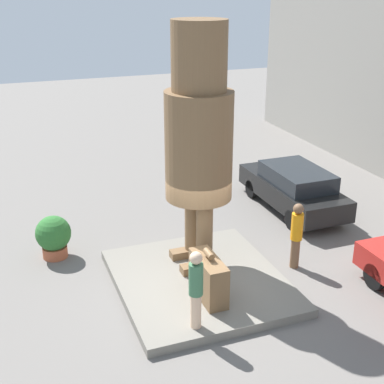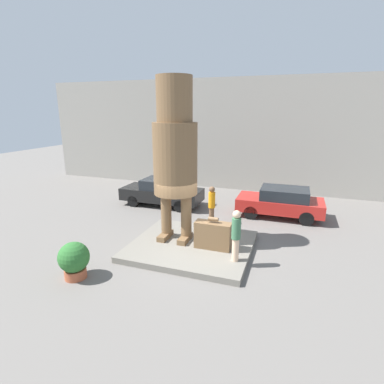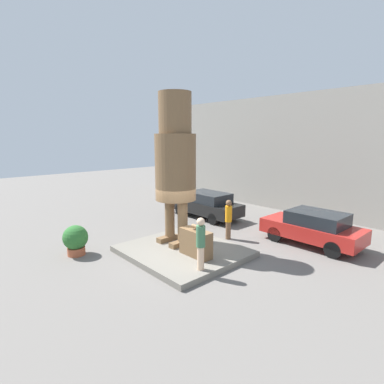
% 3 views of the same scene
% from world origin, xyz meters
% --- Properties ---
extents(ground_plane, '(60.00, 60.00, 0.00)m').
position_xyz_m(ground_plane, '(0.00, 0.00, 0.00)').
color(ground_plane, slate).
extents(pedestal, '(4.39, 3.93, 0.22)m').
position_xyz_m(pedestal, '(0.00, 0.00, 0.11)').
color(pedestal, slate).
rests_on(pedestal, ground_plane).
extents(building_backdrop, '(28.00, 0.60, 6.99)m').
position_xyz_m(building_backdrop, '(0.00, 9.48, 3.49)').
color(building_backdrop, gray).
rests_on(building_backdrop, ground_plane).
extents(statue_figure, '(1.62, 1.62, 5.97)m').
position_xyz_m(statue_figure, '(-0.71, 0.24, 3.71)').
color(statue_figure, brown).
rests_on(statue_figure, pedestal).
extents(giant_suitcase, '(1.30, 0.47, 1.18)m').
position_xyz_m(giant_suitcase, '(0.86, -0.12, 0.72)').
color(giant_suitcase, brown).
rests_on(giant_suitcase, pedestal).
extents(tourist, '(0.30, 0.30, 1.76)m').
position_xyz_m(tourist, '(1.81, -0.79, 1.18)').
color(tourist, beige).
rests_on(tourist, pedestal).
extents(parked_car_black, '(4.35, 1.72, 1.46)m').
position_xyz_m(parked_car_black, '(-3.25, 4.51, 0.77)').
color(parked_car_black, black).
rests_on(parked_car_black, ground_plane).
extents(parked_car_red, '(4.02, 1.77, 1.46)m').
position_xyz_m(parked_car_red, '(2.92, 4.70, 0.78)').
color(parked_car_red, '#B2231E').
rests_on(parked_car_red, ground_plane).
extents(planter_pot, '(0.94, 0.94, 1.18)m').
position_xyz_m(planter_pot, '(-2.72, -3.11, 0.63)').
color(planter_pot, '#AD5638').
rests_on(planter_pot, ground_plane).
extents(worker_hivis, '(0.30, 0.30, 1.78)m').
position_xyz_m(worker_hivis, '(0.03, 2.64, 0.98)').
color(worker_hivis, brown).
rests_on(worker_hivis, ground_plane).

